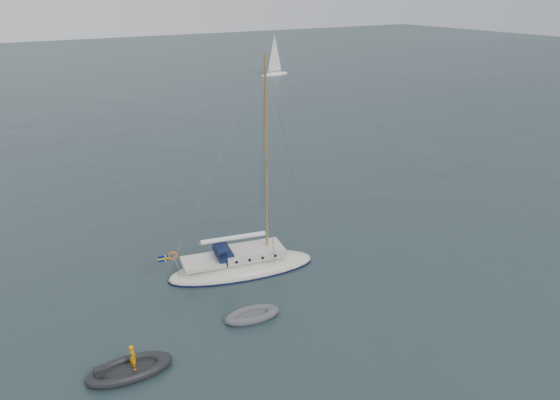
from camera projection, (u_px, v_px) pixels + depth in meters
ground at (306, 269)px, 30.55m from camera, size 300.00×300.00×0.00m
sailboat at (242, 256)px, 29.99m from camera, size 8.65×2.59×12.31m
dinghy at (252, 315)px, 25.94m from camera, size 2.75×1.24×0.39m
rib at (129, 369)px, 22.23m from camera, size 3.57×1.62×1.32m
distant_yacht_b at (275, 56)px, 95.13m from camera, size 5.88×3.14×7.79m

